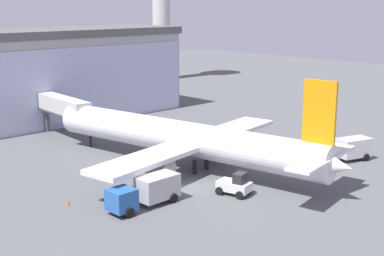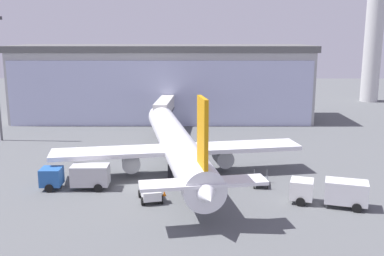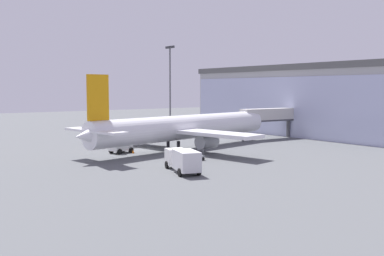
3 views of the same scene
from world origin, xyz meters
The scene contains 11 objects.
ground centered at (0.00, 0.00, 0.00)m, with size 240.00×240.00×0.00m, color #545659.
terminal_building centered at (0.00, 39.84, 7.18)m, with size 57.06×14.97×14.35m.
jet_bridge centered at (1.16, 27.51, 4.38)m, with size 2.94×13.19×5.75m.
control_tower centered at (49.39, 63.37, 22.76)m, with size 9.17×9.17×36.10m.
airplane centered at (4.07, 5.23, 3.44)m, with size 29.72×39.25×11.39m.
catering_truck centered at (-6.45, -0.98, 1.47)m, with size 7.35×2.64×2.65m.
fuel_truck centered at (19.66, -5.66, 1.47)m, with size 7.62×4.24×2.65m.
baggage_cart centered at (13.60, 0.23, 0.50)m, with size 1.94×2.98×1.50m.
pushback_tug centered at (1.79, -4.49, 0.97)m, with size 2.82×3.54×2.30m.
safety_cone_nose centered at (3.09, -3.09, 0.28)m, with size 0.36×0.36×0.55m, color orange.
safety_cone_wingtip centered at (-11.60, 4.35, 0.28)m, with size 0.36×0.36×0.55m, color orange.
Camera 2 is at (6.29, -47.41, 16.68)m, focal length 42.00 mm.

